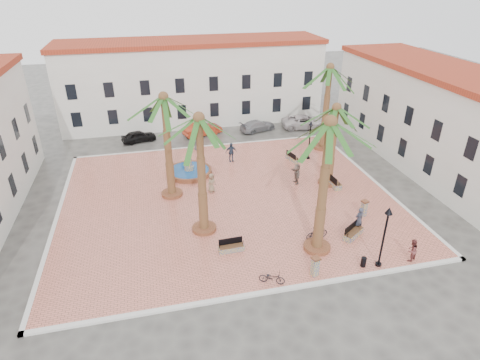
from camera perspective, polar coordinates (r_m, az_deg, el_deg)
The scene contains 36 objects.
ground at distance 32.50m, azimuth -1.72°, elevation -2.69°, with size 120.00×120.00×0.00m, color #56544F.
plaza at distance 32.46m, azimuth -1.72°, elevation -2.57°, with size 26.00×22.00×0.15m, color #DF7862.
kerb_n at distance 42.18m, azimuth -4.78°, elevation 4.79°, with size 26.30×0.30×0.16m, color silver.
kerb_s at distance 23.86m, azimuth 3.88°, elevation -15.62°, with size 26.30×0.30×0.16m, color silver.
kerb_e at distance 36.95m, azimuth 18.43°, elevation -0.10°, with size 0.30×22.30×0.16m, color silver.
kerb_w at distance 32.85m, azimuth -24.60°, elevation -4.96°, with size 0.30×22.30×0.16m, color silver.
building_north at distance 49.21m, azimuth -6.69°, elevation 13.80°, with size 30.40×7.40×9.50m.
building_east at distance 40.76m, azimuth 26.51°, elevation 7.78°, with size 7.40×26.40×9.00m.
fountain at distance 36.30m, azimuth -7.24°, elevation 1.31°, with size 4.02×4.02×2.08m.
palm_nw at distance 30.32m, azimuth -10.69°, elevation 9.90°, with size 5.53×5.53×8.56m.
palm_sw at distance 25.22m, azimuth -5.78°, elevation 6.82°, with size 5.53×5.53×8.66m.
palm_s at distance 23.47m, azimuth 12.52°, elevation 5.86°, with size 5.70×5.70×9.16m.
palm_e at distance 33.02m, azimuth 13.43°, elevation 8.57°, with size 5.57×5.57×7.13m.
palm_ne at distance 40.08m, azimuth 12.58°, elevation 14.08°, with size 5.78×5.78×8.63m.
bench_s at distance 26.45m, azimuth -1.26°, elevation -9.60°, with size 1.69×0.57×0.88m.
bench_se at distance 28.79m, azimuth 15.82°, elevation -7.28°, with size 1.84×1.49×0.97m.
bench_e at distance 34.91m, azimuth 13.07°, elevation -0.33°, with size 0.75×2.02×1.05m.
bench_ne at distance 38.88m, azimuth 7.47°, elevation 3.09°, with size 0.90×1.74×0.88m.
lamppost_s at distance 25.26m, azimuth 20.03°, elevation -6.32°, with size 0.46×0.46×4.20m.
lamppost_e at distance 38.68m, azimuth 9.95°, elevation 6.52°, with size 0.41×0.41×3.81m.
bollard_se at distance 24.75m, azimuth 10.64°, elevation -11.96°, with size 0.57×0.57×1.31m.
bollard_n at distance 41.22m, azimuth -5.69°, elevation 5.45°, with size 0.60×0.60×1.49m.
bollard_e at distance 31.09m, azimuth 17.22°, elevation -3.83°, with size 0.56×0.56×1.28m.
litter_bin at distance 26.33m, azimuth 17.15°, elevation -11.08°, with size 0.33×0.33×0.64m, color black.
cyclist_a at distance 29.14m, azimuth 16.56°, elevation -5.40°, with size 0.68×0.44×1.85m, color #343A4C.
bicycle_a at distance 24.07m, azimuth 4.57°, elevation -13.66°, with size 0.54×1.54×0.81m, color black.
cyclist_b at distance 27.57m, azimuth 23.25°, elevation -9.15°, with size 0.75×0.58×1.54m, color brown.
bicycle_b at distance 27.86m, azimuth 10.88°, elevation -7.40°, with size 0.46×1.63×0.98m, color black.
pedestrian_fountain_a at distance 32.92m, azimuth -4.08°, elevation -0.40°, with size 0.80×0.52×1.63m, color #887156.
pedestrian_fountain_b at distance 38.17m, azimuth -1.28°, elevation 3.99°, with size 1.10×0.46×1.88m, color #2E3B4F.
pedestrian_north at distance 40.92m, azimuth -6.31°, elevation 5.36°, with size 1.09×0.63×1.69m, color #4C4C50.
pedestrian_east at distance 34.50m, azimuth 8.07°, elevation 0.90°, with size 1.64×0.52×1.77m, color #6D5D53.
car_black at distance 44.57m, azimuth -14.20°, elevation 6.04°, with size 1.46×3.63×1.24m, color black.
car_red at distance 45.18m, azimuth -5.36°, elevation 7.22°, with size 1.52×4.35×1.43m, color #B1351B.
car_silver at distance 46.36m, azimuth 2.53°, elevation 7.73°, with size 1.74×4.28×1.24m, color #999AA1.
car_white at distance 47.83m, azimuth 9.19°, elevation 8.17°, with size 2.43×5.28×1.47m, color silver.
Camera 1 is at (-5.50, -27.50, 16.42)m, focal length 30.00 mm.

